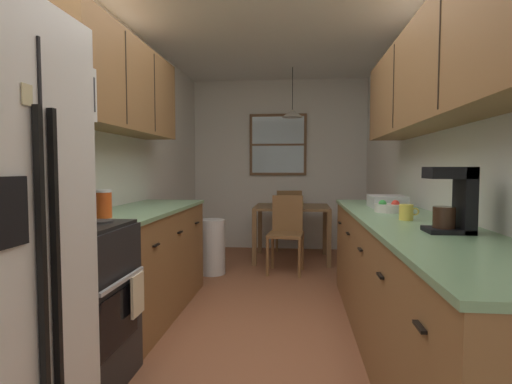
# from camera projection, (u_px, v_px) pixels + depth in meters

# --- Properties ---
(ground_plane) EXTENTS (12.00, 12.00, 0.00)m
(ground_plane) POSITION_uv_depth(u_px,v_px,m) (265.00, 306.00, 3.59)
(ground_plane) COLOR #995B3D
(wall_left) EXTENTS (0.10, 9.00, 2.55)m
(wall_left) POSITION_uv_depth(u_px,v_px,m) (117.00, 163.00, 3.65)
(wall_left) COLOR white
(wall_left) RESTS_ON ground
(wall_right) EXTENTS (0.10, 9.00, 2.55)m
(wall_right) POSITION_uv_depth(u_px,v_px,m) (426.00, 163.00, 3.38)
(wall_right) COLOR white
(wall_right) RESTS_ON ground
(wall_back) EXTENTS (4.40, 0.10, 2.55)m
(wall_back) POSITION_uv_depth(u_px,v_px,m) (279.00, 165.00, 6.15)
(wall_back) COLOR white
(wall_back) RESTS_ON ground
(ceiling_slab) EXTENTS (4.40, 9.00, 0.08)m
(ceiling_slab) POSITION_uv_depth(u_px,v_px,m) (266.00, 9.00, 3.44)
(ceiling_slab) COLOR white
(stove_range) EXTENTS (0.66, 0.65, 1.10)m
(stove_range) POSITION_uv_depth(u_px,v_px,m) (63.00, 307.00, 2.21)
(stove_range) COLOR black
(stove_range) RESTS_ON ground
(microwave_over_range) EXTENTS (0.39, 0.57, 0.31)m
(microwave_over_range) POSITION_uv_depth(u_px,v_px,m) (37.00, 87.00, 2.15)
(microwave_over_range) COLOR white
(counter_left) EXTENTS (0.64, 1.72, 0.90)m
(counter_left) POSITION_uv_depth(u_px,v_px,m) (144.00, 261.00, 3.39)
(counter_left) COLOR olive
(counter_left) RESTS_ON ground
(upper_cabinets_left) EXTENTS (0.33, 1.80, 0.73)m
(upper_cabinets_left) POSITION_uv_depth(u_px,v_px,m) (122.00, 86.00, 3.26)
(upper_cabinets_left) COLOR olive
(counter_right) EXTENTS (0.64, 3.24, 0.90)m
(counter_right) POSITION_uv_depth(u_px,v_px,m) (409.00, 288.00, 2.61)
(counter_right) COLOR olive
(counter_right) RESTS_ON ground
(upper_cabinets_right) EXTENTS (0.33, 2.92, 0.66)m
(upper_cabinets_right) POSITION_uv_depth(u_px,v_px,m) (439.00, 70.00, 2.46)
(upper_cabinets_right) COLOR olive
(dining_table) EXTENTS (0.98, 0.82, 0.72)m
(dining_table) POSITION_uv_depth(u_px,v_px,m) (292.00, 214.00, 5.37)
(dining_table) COLOR brown
(dining_table) RESTS_ON ground
(dining_chair_near) EXTENTS (0.44, 0.44, 0.90)m
(dining_chair_near) POSITION_uv_depth(u_px,v_px,m) (286.00, 230.00, 4.77)
(dining_chair_near) COLOR olive
(dining_chair_near) RESTS_ON ground
(dining_chair_far) EXTENTS (0.45, 0.45, 0.90)m
(dining_chair_far) POSITION_uv_depth(u_px,v_px,m) (288.00, 217.00, 6.00)
(dining_chair_far) COLOR olive
(dining_chair_far) RESTS_ON ground
(pendant_light) EXTENTS (0.28, 0.28, 0.65)m
(pendant_light) POSITION_uv_depth(u_px,v_px,m) (292.00, 113.00, 5.29)
(pendant_light) COLOR black
(back_window) EXTENTS (0.86, 0.05, 0.92)m
(back_window) POSITION_uv_depth(u_px,v_px,m) (278.00, 145.00, 6.06)
(back_window) COLOR brown
(trash_bin) EXTENTS (0.30, 0.30, 0.64)m
(trash_bin) POSITION_uv_depth(u_px,v_px,m) (212.00, 247.00, 4.67)
(trash_bin) COLOR white
(trash_bin) RESTS_ON ground
(storage_canister) EXTENTS (0.10, 0.10, 0.19)m
(storage_canister) POSITION_uv_depth(u_px,v_px,m) (104.00, 204.00, 2.67)
(storage_canister) COLOR #D84C19
(storage_canister) RESTS_ON counter_left
(dish_towel) EXTENTS (0.02, 0.16, 0.24)m
(dish_towel) POSITION_uv_depth(u_px,v_px,m) (137.00, 295.00, 2.33)
(dish_towel) COLOR beige
(coffee_maker) EXTENTS (0.22, 0.18, 0.34)m
(coffee_maker) POSITION_uv_depth(u_px,v_px,m) (455.00, 198.00, 2.06)
(coffee_maker) COLOR black
(coffee_maker) RESTS_ON counter_right
(mug_by_coffeemaker) EXTENTS (0.12, 0.09, 0.10)m
(mug_by_coffeemaker) POSITION_uv_depth(u_px,v_px,m) (406.00, 212.00, 2.56)
(mug_by_coffeemaker) COLOR #E5CC4C
(mug_by_coffeemaker) RESTS_ON counter_right
(fruit_bowl) EXTENTS (0.21, 0.21, 0.09)m
(fruit_bowl) POSITION_uv_depth(u_px,v_px,m) (389.00, 207.00, 3.02)
(fruit_bowl) COLOR silver
(fruit_bowl) RESTS_ON counter_right
(dish_rack) EXTENTS (0.28, 0.34, 0.10)m
(dish_rack) POSITION_uv_depth(u_px,v_px,m) (387.00, 202.00, 3.38)
(dish_rack) COLOR silver
(dish_rack) RESTS_ON counter_right
(table_serving_bowl) EXTENTS (0.20, 0.20, 0.06)m
(table_serving_bowl) POSITION_uv_depth(u_px,v_px,m) (296.00, 204.00, 5.37)
(table_serving_bowl) COLOR #E0D14C
(table_serving_bowl) RESTS_ON dining_table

